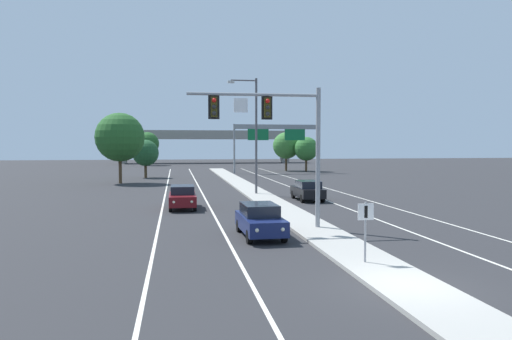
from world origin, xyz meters
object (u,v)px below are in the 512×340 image
tree_far_left_c (145,153)px  tree_far_left_b (147,144)px  tree_far_right_b (286,146)px  tree_far_right_c (306,149)px  overhead_signal_mast (277,127)px  highway_sign_gantry (276,133)px  car_oncoming_navy (260,220)px  car_oncoming_darkred (182,197)px  tree_far_left_a (120,137)px  car_receding_black (308,190)px  median_sign_post (366,223)px  street_lamp_median (254,129)px

tree_far_left_c → tree_far_left_b: (-1.89, 38.91, 1.28)m
tree_far_right_b → tree_far_right_c: tree_far_right_b is taller
overhead_signal_mast → highway_sign_gantry: bearing=78.4°
overhead_signal_mast → tree_far_right_b: overhead_signal_mast is taller
car_oncoming_navy → highway_sign_gantry: highway_sign_gantry is taller
car_oncoming_darkred → tree_far_left_a: bearing=106.0°
car_oncoming_navy → car_oncoming_darkred: bearing=107.7°
car_oncoming_navy → highway_sign_gantry: (11.27, 50.68, 5.34)m
highway_sign_gantry → tree_far_left_c: bearing=-158.9°
car_oncoming_navy → tree_far_left_a: (-10.20, 34.24, 4.41)m
car_receding_black → median_sign_post: bearing=-99.6°
median_sign_post → tree_far_right_b: (11.41, 63.20, 2.62)m
street_lamp_median → tree_far_left_b: (-12.55, 63.03, -1.24)m
median_sign_post → car_oncoming_navy: median_sign_post is taller
street_lamp_median → car_receding_black: bearing=-53.1°
tree_far_left_b → tree_far_right_c: (26.84, -27.70, -0.88)m
car_oncoming_navy → tree_far_left_c: (-7.93, 43.28, 2.46)m
car_oncoming_navy → tree_far_left_c: bearing=100.4°
median_sign_post → tree_far_left_c: bearing=102.3°
car_oncoming_darkred → tree_far_left_a: size_ratio=0.56×
street_lamp_median → highway_sign_gantry: 32.66m
tree_far_right_c → car_oncoming_darkred: bearing=-115.3°
tree_far_left_a → tree_far_left_c: tree_far_left_a is taller
car_oncoming_navy → tree_far_right_c: 57.16m
median_sign_post → tree_far_left_c: tree_far_left_c is taller
car_oncoming_navy → car_receding_black: 15.72m
overhead_signal_mast → tree_far_left_a: bearing=109.1°
car_oncoming_navy → street_lamp_median: bearing=81.9°
median_sign_post → street_lamp_median: size_ratio=0.22×
street_lamp_median → tree_far_left_b: street_lamp_median is taller
tree_far_left_c → street_lamp_median: bearing=-66.1°
street_lamp_median → tree_far_left_c: (-10.67, 24.12, -2.51)m
overhead_signal_mast → tree_far_left_c: 42.86m
car_oncoming_darkred → car_receding_black: size_ratio=1.00×
car_oncoming_darkred → tree_far_right_b: tree_far_right_b is taller
tree_far_left_a → tree_far_left_b: (0.39, 47.95, -0.67)m
tree_far_left_a → tree_far_left_b: bearing=89.5°
car_oncoming_darkred → tree_far_right_c: size_ratio=0.79×
overhead_signal_mast → tree_far_left_a: tree_far_left_a is taller
car_oncoming_darkred → tree_far_left_c: 32.60m
street_lamp_median → car_oncoming_navy: bearing=-98.1°
median_sign_post → tree_far_right_b: 64.28m
overhead_signal_mast → tree_far_left_b: 81.49m
street_lamp_median → car_oncoming_darkred: 11.39m
median_sign_post → tree_far_right_c: bearing=76.8°
overhead_signal_mast → tree_far_right_c: size_ratio=1.28×
car_receding_black → tree_far_left_a: (-16.51, 19.84, 4.41)m
median_sign_post → car_oncoming_navy: 6.89m
overhead_signal_mast → car_oncoming_navy: overhead_signal_mast is taller
tree_far_left_b → highway_sign_gantry: bearing=-56.2°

